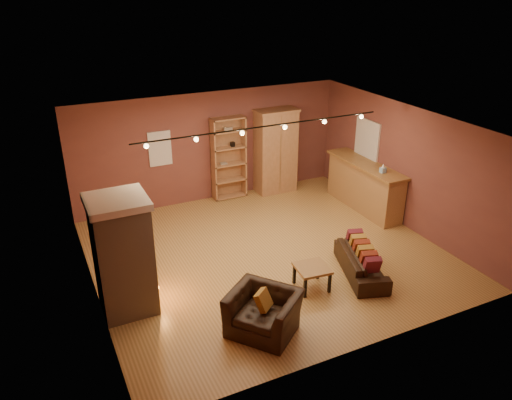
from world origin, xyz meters
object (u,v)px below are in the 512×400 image
bar_counter (364,186)px  armchair (263,306)px  bookcase (228,157)px  armoire (276,151)px  coffee_table (312,270)px  loveseat (362,258)px  fireplace (123,255)px

bar_counter → armchair: size_ratio=1.94×
bookcase → armoire: armoire is taller
coffee_table → bar_counter: bearing=39.3°
armoire → bar_counter: armoire is taller
armoire → bar_counter: 2.51m
armchair → coffee_table: armchair is taller
loveseat → coffee_table: size_ratio=2.65×
bookcase → bar_counter: bookcase is taller
fireplace → armchair: fireplace is taller
bar_counter → loveseat: bar_counter is taller
coffee_table → armoire: bearing=70.8°
fireplace → armoire: bearing=36.8°
fireplace → armchair: (1.86, -1.59, -0.58)m
armoire → bar_counter: (1.47, -1.97, -0.52)m
fireplace → bookcase: bearing=47.1°
bookcase → coffee_table: (-0.24, -4.61, -0.72)m
bookcase → bar_counter: bearing=-37.6°
bookcase → bar_counter: 3.54m
fireplace → bookcase: size_ratio=0.98×
fireplace → coffee_table: fireplace is taller
armoire → armchair: armoire is taller
bookcase → coffee_table: 4.67m
bookcase → armchair: size_ratio=1.67×
armoire → loveseat: 4.54m
bookcase → armchair: 5.60m
fireplace → armchair: bearing=-40.5°
bar_counter → armchair: 5.42m
armchair → bar_counter: bearing=87.4°
armchair → coffee_table: bearing=79.0°
fireplace → bookcase: bookcase is taller
bar_counter → fireplace: bearing=-165.6°
bookcase → bar_counter: (2.77, -2.14, -0.49)m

